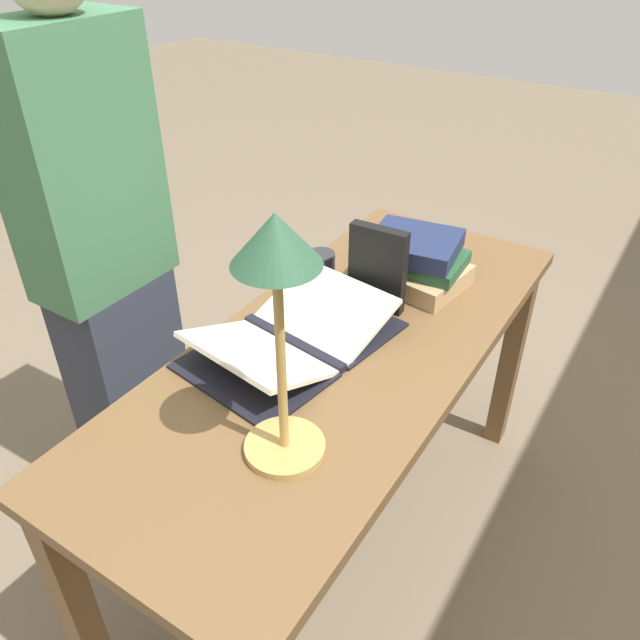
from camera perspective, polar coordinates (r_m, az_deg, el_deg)
The scene contains 8 objects.
ground_plane at distance 2.06m, azimuth 1.66°, elevation -19.35°, with size 12.00×12.00×0.00m, color #70604C.
reading_desk at distance 1.58m, azimuth 2.04°, elevation -5.38°, with size 1.49×0.61×0.76m.
open_book at distance 1.49m, azimuth -2.47°, elevation -1.56°, with size 0.55×0.40×0.09m.
book_stack_tall at distance 1.74m, azimuth 8.49°, elevation 5.42°, with size 0.25×0.31×0.14m.
book_standing_upright at distance 1.60m, azimuth 5.27°, elevation 4.72°, with size 0.04×0.15×0.23m.
reading_lamp at distance 1.01m, azimuth -3.90°, elevation 3.13°, with size 0.16×0.16×0.50m.
coffee_mug at distance 1.72m, azimuth 0.03°, elevation 4.64°, with size 0.11×0.08×0.10m.
person_reader at distance 1.81m, azimuth -18.94°, elevation 3.89°, with size 0.36×0.21×1.62m.
Camera 1 is at (1.05, 0.61, 1.66)m, focal length 35.00 mm.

